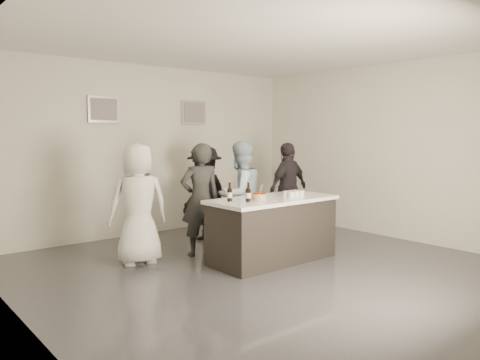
{
  "coord_description": "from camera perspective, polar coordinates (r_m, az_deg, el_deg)",
  "views": [
    {
      "loc": [
        -4.16,
        -4.51,
        1.79
      ],
      "look_at": [
        0.0,
        0.5,
        1.15
      ],
      "focal_mm": 35.0,
      "sensor_mm": 36.0,
      "label": 1
    }
  ],
  "objects": [
    {
      "name": "ceiling",
      "position": [
        6.25,
        3.06,
        16.76
      ],
      "size": [
        6.0,
        6.0,
        0.0
      ],
      "primitive_type": "plane",
      "rotation": [
        3.14,
        0.0,
        0.0
      ],
      "color": "white"
    },
    {
      "name": "wall_left",
      "position": [
        4.67,
        -25.24,
        1.5
      ],
      "size": [
        0.04,
        6.0,
        3.0
      ],
      "primitive_type": "cube",
      "color": "beige",
      "rests_on": "ground"
    },
    {
      "name": "person_main_black",
      "position": [
        6.91,
        -4.86,
        -2.39
      ],
      "size": [
        0.69,
        0.53,
        1.66
      ],
      "primitive_type": "imported",
      "rotation": [
        0.0,
        0.0,
        2.89
      ],
      "color": "#262626",
      "rests_on": "ground"
    },
    {
      "name": "person_main_blue",
      "position": [
        7.3,
        0.04,
        -1.84
      ],
      "size": [
        0.85,
        0.68,
        1.69
      ],
      "primitive_type": "imported",
      "rotation": [
        0.0,
        0.0,
        3.2
      ],
      "color": "#9FBBD0",
      "rests_on": "ground"
    },
    {
      "name": "wall_right",
      "position": [
        8.47,
        18.12,
        3.38
      ],
      "size": [
        0.04,
        6.0,
        3.0
      ],
      "primitive_type": "cube",
      "color": "beige",
      "rests_on": "ground"
    },
    {
      "name": "person_guest_back",
      "position": [
        7.99,
        -4.33,
        -1.54
      ],
      "size": [
        1.16,
        0.88,
        1.59
      ],
      "primitive_type": "imported",
      "rotation": [
        0.0,
        0.0,
        3.46
      ],
      "color": "black",
      "rests_on": "ground"
    },
    {
      "name": "bar_counter",
      "position": [
        6.66,
        3.97,
        -6.02
      ],
      "size": [
        1.86,
        0.86,
        0.9
      ],
      "primitive_type": "cube",
      "color": "white",
      "rests_on": "ground"
    },
    {
      "name": "floor",
      "position": [
        6.39,
        2.91,
        -10.66
      ],
      "size": [
        6.0,
        6.0,
        0.0
      ],
      "primitive_type": "plane",
      "color": "#3D3D42",
      "rests_on": "ground"
    },
    {
      "name": "picture_right",
      "position": [
        9.04,
        -5.67,
        8.2
      ],
      "size": [
        0.54,
        0.04,
        0.44
      ],
      "primitive_type": "cube",
      "color": "#B2B2B7",
      "rests_on": "wall_back"
    },
    {
      "name": "cake",
      "position": [
        6.34,
        2.34,
        -2.12
      ],
      "size": [
        0.2,
        0.2,
        0.07
      ],
      "primitive_type": "cylinder",
      "color": "orange",
      "rests_on": "bar_counter"
    },
    {
      "name": "tumbler_cluster",
      "position": [
        6.78,
        6.57,
        -1.63
      ],
      "size": [
        0.3,
        0.19,
        0.08
      ],
      "primitive_type": "cube",
      "color": "#C47412",
      "rests_on": "bar_counter"
    },
    {
      "name": "picture_left",
      "position": [
        8.17,
        -16.3,
        8.27
      ],
      "size": [
        0.54,
        0.04,
        0.44
      ],
      "primitive_type": "cube",
      "color": "#B2B2B7",
      "rests_on": "wall_back"
    },
    {
      "name": "person_guest_right",
      "position": [
        8.44,
        5.9,
        -1.0
      ],
      "size": [
        1.0,
        0.51,
        1.64
      ],
      "primitive_type": "imported",
      "rotation": [
        0.0,
        0.0,
        3.26
      ],
      "color": "#2A252C",
      "rests_on": "ground"
    },
    {
      "name": "beer_bottle_b",
      "position": [
        6.16,
        1.03,
        -1.48
      ],
      "size": [
        0.07,
        0.07,
        0.26
      ],
      "primitive_type": "cylinder",
      "color": "black",
      "rests_on": "bar_counter"
    },
    {
      "name": "candles",
      "position": [
        6.24,
        3.99,
        -2.58
      ],
      "size": [
        0.24,
        0.08,
        0.01
      ],
      "primitive_type": "cube",
      "color": "pink",
      "rests_on": "bar_counter"
    },
    {
      "name": "wall_back",
      "position": [
        8.59,
        -10.73,
        3.59
      ],
      "size": [
        6.0,
        0.04,
        3.0
      ],
      "primitive_type": "cube",
      "color": "beige",
      "rests_on": "ground"
    },
    {
      "name": "person_guest_left",
      "position": [
        6.58,
        -12.3,
        -2.87
      ],
      "size": [
        0.92,
        0.71,
        1.67
      ],
      "primitive_type": "imported",
      "rotation": [
        0.0,
        0.0,
        2.9
      ],
      "color": "silver",
      "rests_on": "ground"
    },
    {
      "name": "beer_bottle_a",
      "position": [
        6.2,
        -1.27,
        -1.43
      ],
      "size": [
        0.07,
        0.07,
        0.26
      ],
      "primitive_type": "cylinder",
      "color": "black",
      "rests_on": "bar_counter"
    }
  ]
}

